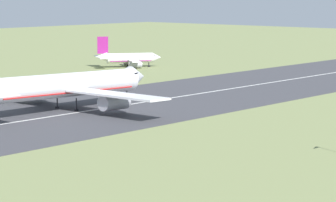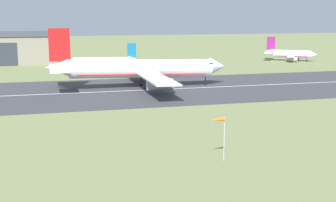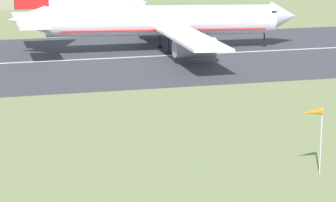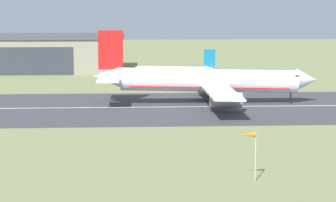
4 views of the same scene
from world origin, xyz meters
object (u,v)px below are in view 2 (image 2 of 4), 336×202
airplane_parked_west (291,54)px  airplane_landing (141,69)px  airplane_parked_centre (102,62)px  windsock_pole (218,122)px

airplane_parked_west → airplane_landing: bearing=-144.3°
airplane_parked_west → airplane_parked_centre: 80.46m
airplane_parked_west → windsock_pole: size_ratio=3.58×
airplane_landing → airplane_parked_centre: 45.42m
airplane_parked_centre → airplane_parked_west: bearing=6.3°
airplane_landing → airplane_parked_west: size_ratio=2.35×
airplane_landing → airplane_parked_west: 92.59m
airplane_landing → airplane_parked_west: (75.21, 53.96, -2.14)m
airplane_parked_west → windsock_pole: 142.23m
windsock_pole → airplane_parked_west: bearing=56.7°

